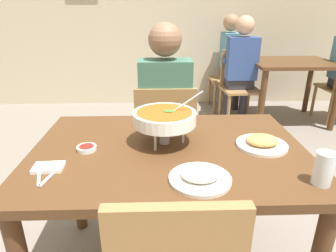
{
  "coord_description": "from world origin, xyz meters",
  "views": [
    {
      "loc": [
        -0.05,
        -1.24,
        1.4
      ],
      "look_at": [
        0.0,
        0.15,
        0.83
      ],
      "focal_mm": 31.43,
      "sensor_mm": 36.0,
      "label": 1
    }
  ],
  "objects_px": {
    "rice_plate": "(200,176)",
    "dining_table_far": "(291,73)",
    "dining_table_main": "(169,169)",
    "sauce_dish": "(87,148)",
    "curry_bowl": "(165,118)",
    "chair_bg_right": "(233,74)",
    "patron_bg_right": "(232,57)",
    "patron_bg_left": "(241,64)",
    "diner_main": "(165,105)",
    "chair_diner_main": "(165,136)",
    "appetizer_plate": "(262,142)",
    "drink_glass": "(323,170)",
    "chair_bg_left": "(238,82)"
  },
  "relations": [
    {
      "from": "curry_bowl",
      "to": "chair_bg_right",
      "type": "xyz_separation_m",
      "value": [
        1.03,
        2.81,
        -0.4
      ]
    },
    {
      "from": "chair_bg_left",
      "to": "chair_bg_right",
      "type": "distance_m",
      "value": 0.47
    },
    {
      "from": "chair_diner_main",
      "to": "appetizer_plate",
      "type": "xyz_separation_m",
      "value": [
        0.44,
        -0.73,
        0.29
      ]
    },
    {
      "from": "patron_bg_right",
      "to": "chair_bg_right",
      "type": "bearing_deg",
      "value": -66.12
    },
    {
      "from": "diner_main",
      "to": "rice_plate",
      "type": "relative_size",
      "value": 5.46
    },
    {
      "from": "patron_bg_left",
      "to": "patron_bg_right",
      "type": "relative_size",
      "value": 1.0
    },
    {
      "from": "chair_bg_right",
      "to": "patron_bg_left",
      "type": "distance_m",
      "value": 0.57
    },
    {
      "from": "rice_plate",
      "to": "dining_table_far",
      "type": "distance_m",
      "value": 3.03
    },
    {
      "from": "drink_glass",
      "to": "appetizer_plate",
      "type": "bearing_deg",
      "value": 109.71
    },
    {
      "from": "chair_diner_main",
      "to": "curry_bowl",
      "type": "bearing_deg",
      "value": -91.65
    },
    {
      "from": "chair_bg_right",
      "to": "patron_bg_right",
      "type": "height_order",
      "value": "patron_bg_right"
    },
    {
      "from": "diner_main",
      "to": "curry_bowl",
      "type": "bearing_deg",
      "value": -91.58
    },
    {
      "from": "diner_main",
      "to": "patron_bg_left",
      "type": "height_order",
      "value": "same"
    },
    {
      "from": "diner_main",
      "to": "curry_bowl",
      "type": "relative_size",
      "value": 3.94
    },
    {
      "from": "rice_plate",
      "to": "patron_bg_right",
      "type": "distance_m",
      "value": 3.32
    },
    {
      "from": "rice_plate",
      "to": "chair_bg_right",
      "type": "height_order",
      "value": "chair_bg_right"
    },
    {
      "from": "drink_glass",
      "to": "patron_bg_right",
      "type": "relative_size",
      "value": 0.1
    },
    {
      "from": "diner_main",
      "to": "dining_table_far",
      "type": "bearing_deg",
      "value": 44.53
    },
    {
      "from": "sauce_dish",
      "to": "patron_bg_left",
      "type": "height_order",
      "value": "patron_bg_left"
    },
    {
      "from": "dining_table_main",
      "to": "chair_diner_main",
      "type": "xyz_separation_m",
      "value": [
        -0.0,
        0.73,
        -0.16
      ]
    },
    {
      "from": "diner_main",
      "to": "curry_bowl",
      "type": "xyz_separation_m",
      "value": [
        -0.02,
        -0.71,
        0.16
      ]
    },
    {
      "from": "rice_plate",
      "to": "dining_table_far",
      "type": "bearing_deg",
      "value": 60.39
    },
    {
      "from": "rice_plate",
      "to": "sauce_dish",
      "type": "distance_m",
      "value": 0.56
    },
    {
      "from": "sauce_dish",
      "to": "chair_bg_right",
      "type": "bearing_deg",
      "value": 64.18
    },
    {
      "from": "chair_diner_main",
      "to": "chair_bg_right",
      "type": "distance_m",
      "value": 2.36
    },
    {
      "from": "rice_plate",
      "to": "patron_bg_right",
      "type": "bearing_deg",
      "value": 74.65
    },
    {
      "from": "appetizer_plate",
      "to": "sauce_dish",
      "type": "relative_size",
      "value": 2.67
    },
    {
      "from": "curry_bowl",
      "to": "chair_bg_right",
      "type": "height_order",
      "value": "curry_bowl"
    },
    {
      "from": "diner_main",
      "to": "sauce_dish",
      "type": "xyz_separation_m",
      "value": [
        -0.38,
        -0.78,
        0.04
      ]
    },
    {
      "from": "appetizer_plate",
      "to": "patron_bg_right",
      "type": "relative_size",
      "value": 0.18
    },
    {
      "from": "diner_main",
      "to": "rice_plate",
      "type": "distance_m",
      "value": 1.06
    },
    {
      "from": "drink_glass",
      "to": "patron_bg_right",
      "type": "xyz_separation_m",
      "value": [
        0.43,
        3.24,
        -0.09
      ]
    },
    {
      "from": "chair_bg_left",
      "to": "patron_bg_right",
      "type": "distance_m",
      "value": 0.57
    },
    {
      "from": "chair_diner_main",
      "to": "rice_plate",
      "type": "distance_m",
      "value": 1.07
    },
    {
      "from": "dining_table_main",
      "to": "curry_bowl",
      "type": "xyz_separation_m",
      "value": [
        -0.02,
        0.05,
        0.24
      ]
    },
    {
      "from": "rice_plate",
      "to": "sauce_dish",
      "type": "bearing_deg",
      "value": 150.84
    },
    {
      "from": "dining_table_main",
      "to": "sauce_dish",
      "type": "height_order",
      "value": "sauce_dish"
    },
    {
      "from": "curry_bowl",
      "to": "rice_plate",
      "type": "relative_size",
      "value": 1.39
    },
    {
      "from": "sauce_dish",
      "to": "chair_bg_left",
      "type": "height_order",
      "value": "chair_bg_left"
    },
    {
      "from": "chair_diner_main",
      "to": "sauce_dish",
      "type": "relative_size",
      "value": 10.0
    },
    {
      "from": "diner_main",
      "to": "dining_table_main",
      "type": "bearing_deg",
      "value": -90.0
    },
    {
      "from": "sauce_dish",
      "to": "drink_glass",
      "type": "relative_size",
      "value": 0.69
    },
    {
      "from": "curry_bowl",
      "to": "chair_bg_right",
      "type": "relative_size",
      "value": 0.37
    },
    {
      "from": "curry_bowl",
      "to": "drink_glass",
      "type": "bearing_deg",
      "value": -33.16
    },
    {
      "from": "dining_table_far",
      "to": "chair_diner_main",
      "type": "bearing_deg",
      "value": -134.88
    },
    {
      "from": "sauce_dish",
      "to": "rice_plate",
      "type": "bearing_deg",
      "value": -29.16
    },
    {
      "from": "rice_plate",
      "to": "drink_glass",
      "type": "relative_size",
      "value": 1.85
    },
    {
      "from": "chair_diner_main",
      "to": "sauce_dish",
      "type": "bearing_deg",
      "value": -117.13
    },
    {
      "from": "appetizer_plate",
      "to": "patron_bg_left",
      "type": "height_order",
      "value": "patron_bg_left"
    },
    {
      "from": "dining_table_far",
      "to": "diner_main",
      "type": "bearing_deg",
      "value": -135.47
    }
  ]
}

